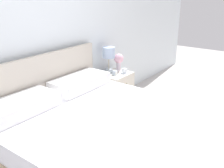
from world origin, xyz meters
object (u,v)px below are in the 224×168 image
object	(u,v)px
bed	(109,142)
flower_vase	(119,60)
table_lamp	(109,55)
teacup	(124,71)
alarm_clock	(115,73)
nightstand	(115,90)

from	to	relation	value
bed	flower_vase	distance (m)	1.64
bed	table_lamp	world-z (taller)	bed
teacup	alarm_clock	xyz separation A→B (m)	(-0.15, 0.07, 0.00)
bed	table_lamp	size ratio (longest dim) A/B	5.57
nightstand	table_lamp	world-z (taller)	table_lamp
flower_vase	teacup	distance (m)	0.21
nightstand	alarm_clock	world-z (taller)	alarm_clock
nightstand	flower_vase	world-z (taller)	flower_vase
table_lamp	teacup	world-z (taller)	table_lamp
table_lamp	flower_vase	bearing A→B (deg)	-10.49
nightstand	flower_vase	size ratio (longest dim) A/B	2.06
nightstand	flower_vase	bearing A→B (deg)	17.65
teacup	nightstand	bearing A→B (deg)	130.16
nightstand	table_lamp	bearing A→B (deg)	121.17
nightstand	teacup	size ratio (longest dim) A/B	4.30
table_lamp	bed	bearing A→B (deg)	-142.63
table_lamp	flower_vase	distance (m)	0.23
table_lamp	alarm_clock	world-z (taller)	table_lamp
teacup	alarm_clock	bearing A→B (deg)	155.53
table_lamp	alarm_clock	size ratio (longest dim) A/B	5.49
bed	flower_vase	bearing A→B (deg)	31.95
bed	teacup	distance (m)	1.49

